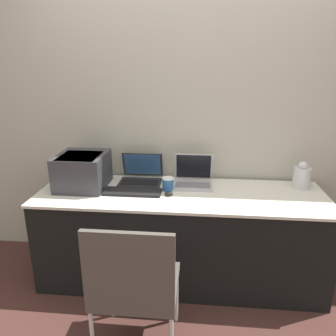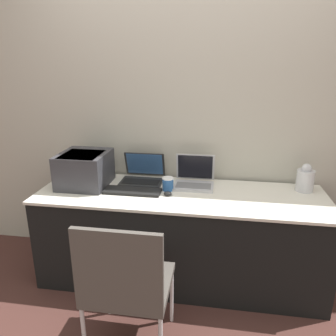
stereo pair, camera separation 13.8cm
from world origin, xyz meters
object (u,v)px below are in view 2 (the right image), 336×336
object	(u,v)px
printer	(84,168)
metal_pitcher	(305,179)
coffee_cup	(168,184)
chair	(126,281)
laptop_left	(143,175)
laptop_right	(194,179)
mouse	(168,194)
external_keyboard	(132,191)

from	to	relation	value
printer	metal_pitcher	xyz separation A→B (m)	(1.67, 0.14, -0.05)
coffee_cup	chair	xyz separation A→B (m)	(-0.11, -0.82, -0.27)
metal_pitcher	coffee_cup	bearing A→B (deg)	-171.58
laptop_left	coffee_cup	distance (m)	0.28
printer	chair	distance (m)	1.06
printer	laptop_right	world-z (taller)	printer
mouse	coffee_cup	bearing A→B (deg)	98.05
external_keyboard	coffee_cup	bearing A→B (deg)	18.38
external_keyboard	coffee_cup	xyz separation A→B (m)	(0.26, 0.08, 0.04)
printer	mouse	distance (m)	0.70
laptop_right	metal_pitcher	bearing A→B (deg)	1.08
laptop_left	coffee_cup	world-z (taller)	laptop_left
external_keyboard	mouse	xyz separation A→B (m)	(0.27, -0.02, 0.01)
external_keyboard	laptop_right	bearing A→B (deg)	26.40
laptop_left	mouse	bearing A→B (deg)	-46.84
printer	chair	bearing A→B (deg)	-56.27
chair	mouse	bearing A→B (deg)	80.25
laptop_right	mouse	xyz separation A→B (m)	(-0.17, -0.24, -0.04)
mouse	chair	bearing A→B (deg)	-99.75
mouse	metal_pitcher	size ratio (longest dim) A/B	0.28
coffee_cup	metal_pitcher	world-z (taller)	metal_pitcher
external_keyboard	coffee_cup	world-z (taller)	coffee_cup
mouse	chair	world-z (taller)	chair
laptop_right	metal_pitcher	size ratio (longest dim) A/B	1.43
mouse	laptop_left	bearing A→B (deg)	133.16
coffee_cup	laptop_right	bearing A→B (deg)	35.77
mouse	metal_pitcher	bearing A→B (deg)	14.43
laptop_right	external_keyboard	world-z (taller)	laptop_right
laptop_right	external_keyboard	distance (m)	0.50
printer	laptop_left	size ratio (longest dim) A/B	1.18
printer	coffee_cup	world-z (taller)	printer
chair	coffee_cup	bearing A→B (deg)	82.55
coffee_cup	chair	distance (m)	0.87
laptop_left	metal_pitcher	world-z (taller)	laptop_left
metal_pitcher	chair	distance (m)	1.51
coffee_cup	laptop_left	bearing A→B (deg)	145.95
metal_pitcher	mouse	bearing A→B (deg)	-165.57
mouse	laptop_right	bearing A→B (deg)	54.60
external_keyboard	chair	bearing A→B (deg)	-78.53
external_keyboard	metal_pitcher	distance (m)	1.29
laptop_right	metal_pitcher	distance (m)	0.83
laptop_left	laptop_right	size ratio (longest dim) A/B	1.09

